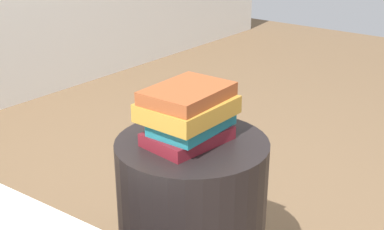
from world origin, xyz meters
name	(u,v)px	position (x,y,z in m)	size (l,w,h in m)	color
side_table	(192,219)	(0.00, 0.00, 0.27)	(0.46, 0.46, 0.54)	black
book_maroon	(188,136)	(-0.01, 0.01, 0.56)	(0.24, 0.17, 0.04)	maroon
book_teal	(191,123)	(0.00, 0.00, 0.60)	(0.24, 0.16, 0.04)	#1E727F
book_ochre	(188,109)	(-0.01, 0.01, 0.64)	(0.26, 0.20, 0.05)	#B7842D
book_rust	(188,94)	(-0.01, 0.01, 0.69)	(0.25, 0.18, 0.04)	#994723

